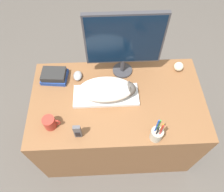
# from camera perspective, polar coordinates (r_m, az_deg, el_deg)

# --- Properties ---
(ground_plane) EXTENTS (12.00, 12.00, 0.00)m
(ground_plane) POSITION_cam_1_polar(r_m,az_deg,el_deg) (2.05, 1.64, -19.77)
(ground_plane) COLOR #4C4742
(desk) EXTENTS (1.23, 0.70, 0.70)m
(desk) POSITION_cam_1_polar(r_m,az_deg,el_deg) (1.84, 1.24, -6.54)
(desk) COLOR brown
(desk) RESTS_ON ground_plane
(keyboard) EXTENTS (0.45, 0.18, 0.02)m
(keyboard) POSITION_cam_1_polar(r_m,az_deg,el_deg) (1.53, -1.56, 0.16)
(keyboard) COLOR silver
(keyboard) RESTS_ON desk
(cat) EXTENTS (0.39, 0.20, 0.12)m
(cat) POSITION_cam_1_polar(r_m,az_deg,el_deg) (1.47, -1.04, 1.75)
(cat) COLOR white
(cat) RESTS_ON keyboard
(monitor) EXTENTS (0.52, 0.15, 0.52)m
(monitor) POSITION_cam_1_polar(r_m,az_deg,el_deg) (1.46, 3.22, 14.02)
(monitor) COLOR #333338
(monitor) RESTS_ON desk
(computer_mouse) EXTENTS (0.06, 0.09, 0.04)m
(computer_mouse) POSITION_cam_1_polar(r_m,az_deg,el_deg) (1.65, -8.95, 5.26)
(computer_mouse) COLOR gray
(computer_mouse) RESTS_ON desk
(coffee_mug) EXTENTS (0.11, 0.08, 0.09)m
(coffee_mug) POSITION_cam_1_polar(r_m,az_deg,el_deg) (1.45, -15.89, -6.72)
(coffee_mug) COLOR #9E2D23
(coffee_mug) RESTS_ON desk
(pen_cup) EXTENTS (0.08, 0.08, 0.23)m
(pen_cup) POSITION_cam_1_polar(r_m,az_deg,el_deg) (1.38, 11.59, -9.70)
(pen_cup) COLOR #B2A893
(pen_cup) RESTS_ON desk
(baseball) EXTENTS (0.07, 0.07, 0.07)m
(baseball) POSITION_cam_1_polar(r_m,az_deg,el_deg) (1.74, 17.02, 7.37)
(baseball) COLOR beige
(baseball) RESTS_ON desk
(phone) EXTENTS (0.04, 0.02, 0.13)m
(phone) POSITION_cam_1_polar(r_m,az_deg,el_deg) (1.36, -8.98, -9.17)
(phone) COLOR #4C4C51
(phone) RESTS_ON desk
(book_stack) EXTENTS (0.20, 0.16, 0.07)m
(book_stack) POSITION_cam_1_polar(r_m,az_deg,el_deg) (1.66, -14.87, 5.17)
(book_stack) COLOR navy
(book_stack) RESTS_ON desk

